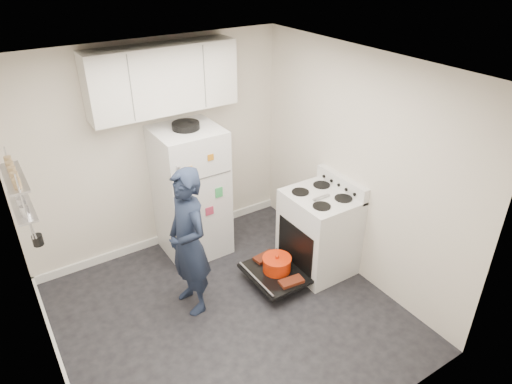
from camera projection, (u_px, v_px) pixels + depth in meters
room at (220, 215)px, 4.09m from camera, size 3.21×3.21×2.51m
electric_range at (318, 233)px, 5.15m from camera, size 0.66×0.76×1.10m
open_oven_door at (276, 268)px, 5.02m from camera, size 0.55×0.70×0.24m
refrigerator at (191, 192)px, 5.31m from camera, size 0.72×0.74×1.65m
upper_cabinets at (163, 79)px, 4.75m from camera, size 1.60×0.33×0.70m
wall_shelf_rack at (19, 192)px, 3.50m from camera, size 0.14×0.60×0.61m
person at (188, 243)px, 4.44m from camera, size 0.41×0.60×1.57m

